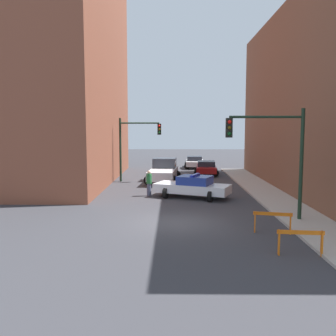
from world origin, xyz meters
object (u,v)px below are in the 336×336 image
(pedestrian_crossing, at_px, (149,183))
(barrier_front, at_px, (300,238))
(barrier_mid, at_px, (273,219))
(traffic_light_far, at_px, (134,140))
(white_truck, at_px, (164,171))
(parked_car_near, at_px, (206,168))
(police_car, at_px, (193,186))
(parked_car_mid, at_px, (195,162))
(traffic_light_near, at_px, (277,147))

(pedestrian_crossing, distance_m, barrier_front, 12.85)
(barrier_mid, bearing_deg, pedestrian_crossing, 123.68)
(pedestrian_crossing, relative_size, barrier_mid, 1.05)
(traffic_light_far, height_order, white_truck, traffic_light_far)
(traffic_light_far, relative_size, parked_car_near, 1.18)
(police_car, bearing_deg, white_truck, 39.01)
(police_car, xyz_separation_m, white_truck, (-2.02, 6.90, 0.18))
(parked_car_mid, height_order, barrier_front, parked_car_mid)
(traffic_light_near, xyz_separation_m, parked_car_near, (-1.67, 17.62, -2.86))
(traffic_light_near, distance_m, barrier_mid, 3.61)
(white_truck, height_order, barrier_front, white_truck)
(traffic_light_far, xyz_separation_m, police_car, (4.47, -7.20, -2.67))
(parked_car_near, bearing_deg, traffic_light_far, -140.91)
(traffic_light_far, relative_size, barrier_mid, 3.30)
(barrier_front, bearing_deg, white_truck, 106.28)
(parked_car_mid, distance_m, barrier_front, 28.53)
(pedestrian_crossing, bearing_deg, traffic_light_near, -27.36)
(police_car, height_order, barrier_mid, police_car)
(traffic_light_near, height_order, parked_car_mid, traffic_light_near)
(police_car, bearing_deg, barrier_front, -140.99)
(barrier_front, bearing_deg, traffic_light_far, 112.96)
(traffic_light_near, relative_size, parked_car_mid, 1.18)
(traffic_light_near, height_order, barrier_mid, traffic_light_near)
(traffic_light_near, height_order, white_truck, traffic_light_near)
(barrier_mid, bearing_deg, traffic_light_far, 115.96)
(parked_car_near, xyz_separation_m, parked_car_mid, (-0.73, 6.03, 0.00))
(white_truck, bearing_deg, police_car, -68.67)
(police_car, xyz_separation_m, parked_car_mid, (1.16, 17.71, -0.05))
(pedestrian_crossing, xyz_separation_m, barrier_front, (5.95, -11.39, -0.24))
(white_truck, bearing_deg, barrier_front, -68.67)
(barrier_mid, bearing_deg, white_truck, 108.36)
(traffic_light_far, relative_size, barrier_front, 3.26)
(traffic_light_near, bearing_deg, barrier_mid, -107.62)
(white_truck, relative_size, barrier_mid, 3.52)
(parked_car_mid, bearing_deg, parked_car_near, -79.63)
(barrier_mid, bearing_deg, barrier_front, -85.46)
(parked_car_mid, bearing_deg, barrier_mid, -82.61)
(traffic_light_near, xyz_separation_m, barrier_front, (-0.42, -4.81, -2.91))
(parked_car_near, height_order, parked_car_mid, same)
(white_truck, relative_size, pedestrian_crossing, 3.35)
(traffic_light_far, bearing_deg, barrier_mid, -64.04)
(traffic_light_far, distance_m, pedestrian_crossing, 7.23)
(parked_car_near, distance_m, barrier_mid, 19.68)
(traffic_light_near, relative_size, barrier_front, 3.26)
(traffic_light_far, bearing_deg, traffic_light_near, -58.58)
(white_truck, xyz_separation_m, parked_car_mid, (3.18, 10.81, -0.23))
(barrier_mid, bearing_deg, parked_car_near, 93.00)
(traffic_light_near, xyz_separation_m, barrier_mid, (-0.64, -2.03, -2.91))
(traffic_light_far, height_order, police_car, traffic_light_far)
(pedestrian_crossing, bearing_deg, parked_car_near, 85.45)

